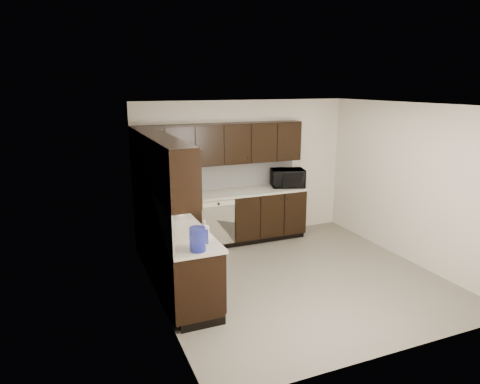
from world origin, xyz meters
name	(u,v)px	position (x,y,z in m)	size (l,w,h in m)	color
floor	(296,277)	(0.00, 0.00, 0.00)	(4.00, 4.00, 0.00)	gray
ceiling	(302,105)	(0.00, 0.00, 2.50)	(4.00, 4.00, 0.00)	white
wall_back	(243,170)	(0.00, 2.00, 1.25)	(4.00, 0.02, 2.50)	beige
wall_left	(157,211)	(-2.00, 0.00, 1.25)	(0.02, 4.00, 2.50)	beige
wall_right	(409,183)	(2.00, 0.00, 1.25)	(0.02, 4.00, 2.50)	beige
wall_front	(401,243)	(0.00, -2.00, 1.25)	(4.00, 0.02, 2.50)	beige
lower_cabinets	(207,236)	(-1.01, 1.11, 0.41)	(3.00, 2.80, 0.90)	black
countertop	(206,205)	(-1.01, 1.11, 0.92)	(3.03, 2.83, 0.04)	beige
backsplash	(189,188)	(-1.22, 1.32, 1.18)	(3.00, 2.80, 0.48)	silver
upper_cabinets	(197,151)	(-1.10, 1.20, 1.77)	(3.00, 2.80, 0.70)	black
dishwasher	(218,220)	(-0.70, 1.41, 0.55)	(0.58, 0.04, 0.78)	beige
sink	(183,236)	(-1.68, -0.01, 0.88)	(0.54, 0.82, 0.42)	beige
microwave	(288,178)	(0.74, 1.67, 1.10)	(0.59, 0.40, 0.33)	black
soap_bottle_a	(205,229)	(-1.48, -0.31, 1.05)	(0.09, 0.10, 0.21)	gray
soap_bottle_b	(158,207)	(-1.82, 0.81, 1.06)	(0.09, 0.09, 0.24)	gray
toaster_oven	(150,193)	(-1.75, 1.75, 1.04)	(0.32, 0.24, 0.20)	silver
storage_bin	(158,200)	(-1.71, 1.32, 1.02)	(0.43, 0.32, 0.17)	silver
blue_pitcher	(198,239)	(-1.69, -0.70, 1.08)	(0.18, 0.18, 0.28)	#101993
teal_tumbler	(168,197)	(-1.55, 1.35, 1.05)	(0.10, 0.10, 0.22)	#0D907C
paper_towel_roll	(179,204)	(-1.54, 0.73, 1.10)	(0.15, 0.15, 0.33)	white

